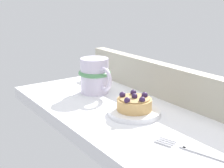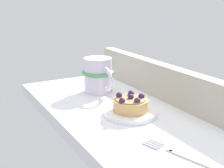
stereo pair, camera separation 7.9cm
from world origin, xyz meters
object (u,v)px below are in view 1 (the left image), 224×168
at_px(dessert_fork, 199,152).
at_px(coffee_mug, 95,75).
at_px(raspberry_tart, 133,104).
at_px(dessert_plate, 133,113).

bearing_deg(dessert_fork, coffee_mug, 174.93).
distance_m(raspberry_tart, dessert_fork, 0.21).
bearing_deg(coffee_mug, dessert_plate, -5.18).
distance_m(dessert_plate, raspberry_tart, 0.02).
distance_m(dessert_plate, dessert_fork, 0.21).
bearing_deg(raspberry_tart, dessert_fork, -5.01).
bearing_deg(coffee_mug, raspberry_tart, -5.12).
height_order(dessert_plate, dessert_fork, dessert_plate).
distance_m(dessert_plate, coffee_mug, 0.20).
bearing_deg(dessert_fork, dessert_plate, 175.04).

